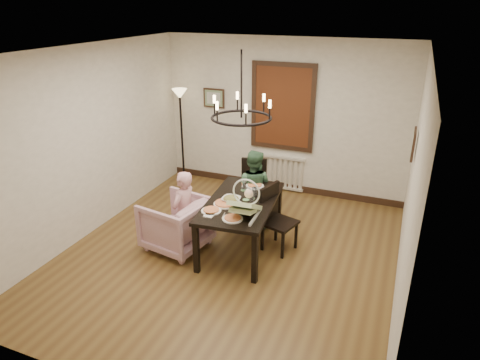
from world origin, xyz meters
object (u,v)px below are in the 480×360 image
Objects in this scene: armchair at (176,224)px; floor_lamp at (182,138)px; dining_table at (241,206)px; seated_man at (253,195)px; drinking_glass at (252,198)px; chair_right at (280,219)px; chair_far at (252,189)px; baby_bouncer at (245,204)px; elderly_woman at (184,219)px.

floor_lamp reaches higher than armchair.
seated_man reaches higher than dining_table.
drinking_glass is 2.89m from floor_lamp.
dining_table is 0.58m from chair_right.
chair_far is at bearing -69.46° from seated_man.
chair_right is at bearing 13.09° from dining_table.
drinking_glass is at bearing -41.65° from floor_lamp.
armchair is at bearing -129.02° from chair_far.
dining_table is at bearing 119.93° from armchair.
armchair is at bearing -163.18° from drinking_glass.
armchair is at bearing 172.99° from baby_bouncer.
chair_right is 0.53m from drinking_glass.
dining_table is 0.98m from armchair.
seated_man is at bearing 159.35° from elderly_woman.
seated_man is (-0.62, 0.57, 0.04)m from chair_right.
dining_table is 1.63× the size of seated_man.
elderly_woman is 1.28m from seated_man.
baby_bouncer is (1.09, -0.08, 0.55)m from armchair.
baby_bouncer is (0.43, -1.44, 0.46)m from chair_far.
dining_table is 0.94× the size of floor_lamp.
seated_man reaches higher than drinking_glass.
dining_table is 0.53m from baby_bouncer.
chair_right reaches higher than armchair.
elderly_woman is at bearing -157.40° from drinking_glass.
floor_lamp is at bearing -33.50° from seated_man.
chair_right is 1.35m from elderly_woman.
seated_man is 0.85m from drinking_glass.
baby_bouncer is (0.93, -0.03, 0.42)m from elderly_woman.
elderly_woman is 0.98× the size of seated_man.
seated_man is at bearing -31.59° from floor_lamp.
floor_lamp is (-2.16, 1.92, 0.07)m from drinking_glass.
chair_right is at bearing -62.09° from chair_far.
elderly_woman is (0.17, -0.05, 0.13)m from armchair.
seated_man is 2.27m from floor_lamp.
dining_table is 0.76m from seated_man.
baby_bouncer is 3.20m from floor_lamp.
drinking_glass is (0.26, -0.75, 0.31)m from seated_man.
chair_far is at bearing 103.78° from baby_bouncer.
chair_far is 0.32m from seated_man.
chair_right is 6.52× the size of drinking_glass.
chair_far is 1.14× the size of armchair.
chair_right is 0.95× the size of elderly_woman.
chair_right is 3.09m from floor_lamp.
elderly_woman is 0.57× the size of floor_lamp.
floor_lamp is (-2.21, 2.32, -0.03)m from baby_bouncer.
floor_lamp is at bearing -143.76° from armchair.
chair_far is at bearing 96.12° from dining_table.
seated_man is at bearing 108.88° from drinking_glass.
chair_right is 0.84m from seated_man.
dining_table is 0.82m from elderly_woman.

